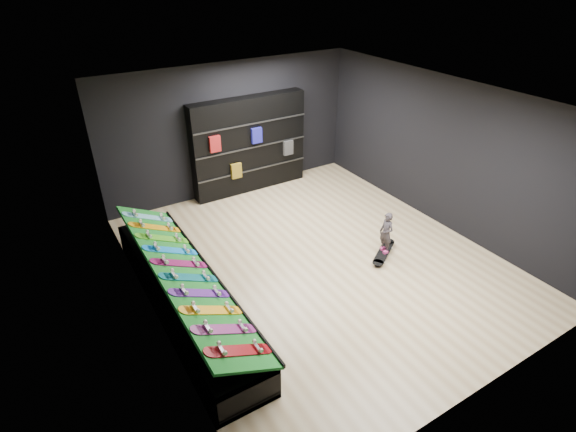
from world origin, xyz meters
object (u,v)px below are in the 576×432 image
display_rack (184,296)px  back_shelving (249,145)px  floor_skateboard (384,253)px  child (385,240)px

display_rack → back_shelving: (2.90, 3.32, 0.86)m
display_rack → floor_skateboard: size_ratio=4.59×
floor_skateboard → child: bearing=0.0°
display_rack → back_shelving: back_shelving is taller
back_shelving → child: bearing=-77.9°
back_shelving → floor_skateboard: (0.83, -3.85, -1.07)m
floor_skateboard → back_shelving: bearing=69.6°
back_shelving → child: 4.02m
display_rack → child: bearing=-8.2°
back_shelving → floor_skateboard: 4.09m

